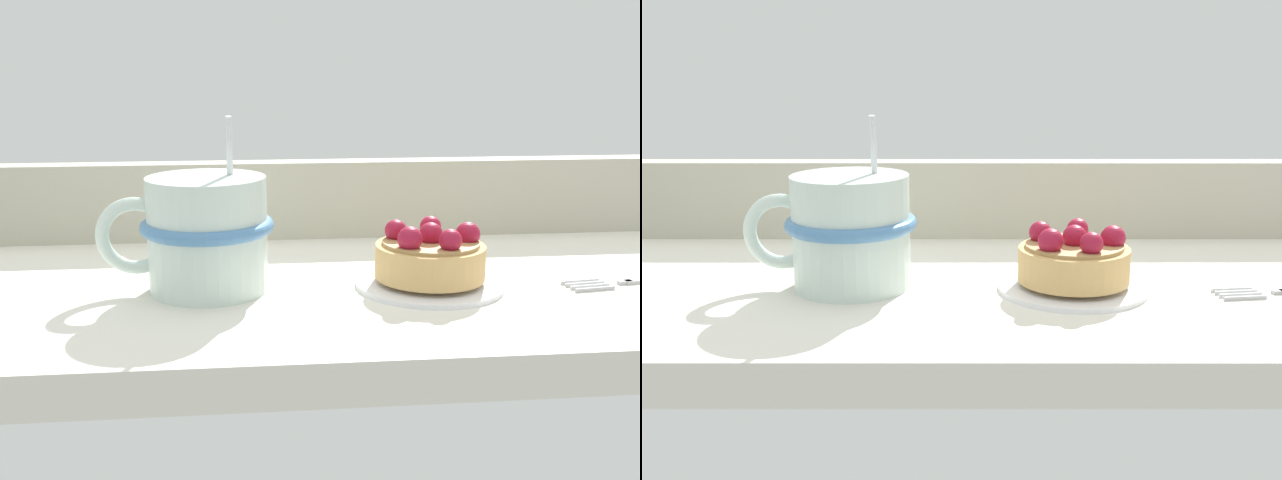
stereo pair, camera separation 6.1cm
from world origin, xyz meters
TOP-DOWN VIEW (x-y plane):
  - ground_plane at (0.00, 0.00)cm, footprint 77.11×35.55cm
  - window_rail_back at (0.00, 16.26)cm, footprint 75.57×3.03cm
  - dessert_plate at (5.08, -2.73)cm, footprint 12.10×12.10cm
  - raspberry_tart at (5.09, -2.75)cm, footprint 8.98×8.98cm
  - coffee_mug at (-13.11, -1.71)cm, footprint 14.12×10.66cm

SIDE VIEW (x-z plane):
  - ground_plane at x=0.00cm, z-range -3.10..0.00cm
  - dessert_plate at x=5.08cm, z-range -0.03..0.79cm
  - raspberry_tart at x=5.09cm, z-range 0.27..4.97cm
  - window_rail_back at x=0.00cm, z-range 0.00..7.92cm
  - coffee_mug at x=-13.11cm, z-range -2.27..11.72cm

